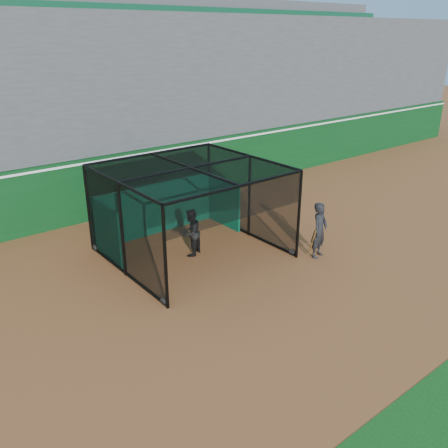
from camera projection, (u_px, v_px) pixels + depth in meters
ground at (261, 290)px, 13.79m from camera, size 120.00×120.00×0.00m
outfield_wall at (122, 181)px, 19.47m from camera, size 50.00×0.50×2.50m
grandstand at (76, 93)px, 21.01m from camera, size 50.00×7.85×8.95m
batting_cage at (191, 212)px, 15.57m from camera, size 5.14×4.93×2.98m
batter at (191, 233)px, 15.70m from camera, size 0.98×0.91×1.61m
on_deck_player at (319, 230)px, 15.55m from camera, size 0.78×0.62×1.89m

